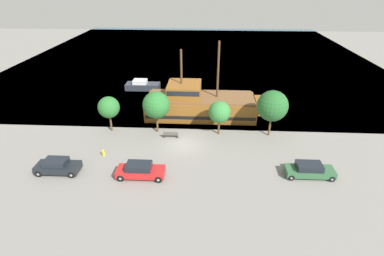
# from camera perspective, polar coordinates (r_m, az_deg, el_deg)

# --- Properties ---
(ground_plane) EXTENTS (160.00, 160.00, 0.00)m
(ground_plane) POSITION_cam_1_polar(r_m,az_deg,el_deg) (35.62, -1.57, -3.16)
(ground_plane) COLOR gray
(water_surface) EXTENTS (80.00, 80.00, 0.00)m
(water_surface) POSITION_cam_1_polar(r_m,az_deg,el_deg) (76.77, 1.08, 13.77)
(water_surface) COLOR #33566B
(water_surface) RESTS_ON ground
(pirate_ship) EXTENTS (16.40, 5.81, 10.48)m
(pirate_ship) POSITION_cam_1_polar(r_m,az_deg,el_deg) (42.17, 1.46, 4.61)
(pirate_ship) COLOR brown
(pirate_ship) RESTS_ON water_surface
(moored_boat_dockside) EXTENTS (5.84, 2.30, 1.70)m
(moored_boat_dockside) POSITION_cam_1_polar(r_m,az_deg,el_deg) (53.41, -9.42, 7.98)
(moored_boat_dockside) COLOR #2D333D
(moored_boat_dockside) RESTS_ON water_surface
(parked_car_curb_front) EXTENTS (4.75, 1.81, 1.46)m
(parked_car_curb_front) POSITION_cam_1_polar(r_m,az_deg,el_deg) (32.20, 21.48, -7.47)
(parked_car_curb_front) COLOR #2D5B38
(parked_car_curb_front) RESTS_ON ground_plane
(parked_car_curb_mid) EXTENTS (4.72, 1.80, 1.57)m
(parked_car_curb_mid) POSITION_cam_1_polar(r_m,az_deg,el_deg) (30.27, -9.81, -7.98)
(parked_car_curb_mid) COLOR #B21E1E
(parked_car_curb_mid) RESTS_ON ground_plane
(parked_car_curb_rear) EXTENTS (4.35, 1.88, 1.51)m
(parked_car_curb_rear) POSITION_cam_1_polar(r_m,az_deg,el_deg) (33.38, -24.24, -6.65)
(parked_car_curb_rear) COLOR black
(parked_car_curb_rear) RESTS_ON ground_plane
(fire_hydrant) EXTENTS (0.42, 0.25, 0.76)m
(fire_hydrant) POSITION_cam_1_polar(r_m,az_deg,el_deg) (34.72, -16.54, -4.51)
(fire_hydrant) COLOR yellow
(fire_hydrant) RESTS_ON ground_plane
(bench_promenade_east) EXTENTS (1.79, 0.45, 0.85)m
(bench_promenade_east) POSITION_cam_1_polar(r_m,az_deg,el_deg) (36.92, -4.05, -1.25)
(bench_promenade_east) COLOR #4C4742
(bench_promenade_east) RESTS_ON ground_plane
(tree_row_east) EXTENTS (2.71, 2.71, 4.61)m
(tree_row_east) POSITION_cam_1_polar(r_m,az_deg,el_deg) (38.75, -15.58, 3.80)
(tree_row_east) COLOR brown
(tree_row_east) RESTS_ON ground_plane
(tree_row_mideast) EXTENTS (3.37, 3.37, 5.38)m
(tree_row_mideast) POSITION_cam_1_polar(r_m,az_deg,el_deg) (37.14, -6.84, 4.36)
(tree_row_mideast) COLOR brown
(tree_row_mideast) RESTS_ON ground_plane
(tree_row_midwest) EXTENTS (2.72, 2.72, 4.37)m
(tree_row_midwest) POSITION_cam_1_polar(r_m,az_deg,el_deg) (36.76, 5.26, 3.03)
(tree_row_midwest) COLOR brown
(tree_row_midwest) RESTS_ON ground_plane
(tree_row_west) EXTENTS (3.74, 3.74, 5.86)m
(tree_row_west) POSITION_cam_1_polar(r_m,az_deg,el_deg) (37.15, 15.07, 4.08)
(tree_row_west) COLOR brown
(tree_row_west) RESTS_ON ground_plane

